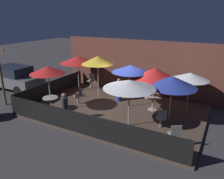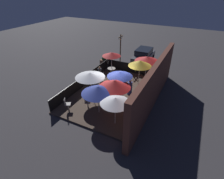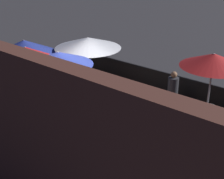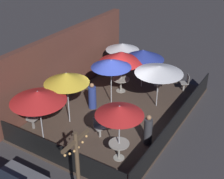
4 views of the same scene
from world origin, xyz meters
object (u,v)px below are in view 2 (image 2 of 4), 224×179
object	(u,v)px
patio_umbrella_0	(111,54)
patio_chair_2	(87,102)
planter_box	(104,61)
patio_chair_0	(154,78)
light_post	(120,48)
parked_car_0	(144,55)
dining_table_0	(112,70)
patron_1	(100,74)
patio_umbrella_1	(115,84)
patio_umbrella_6	(98,90)
patio_umbrella_5	(120,74)
patio_umbrella_3	(115,100)
patio_umbrella_4	(90,75)
patio_chair_3	(121,76)
patio_chair_1	(67,104)
patron_0	(130,88)
patio_umbrella_2	(147,59)
patio_umbrella_7	(140,63)
dining_table_1	(114,100)

from	to	relation	value
patio_umbrella_0	patio_chair_2	bearing A→B (deg)	8.52
patio_chair_2	planter_box	xyz separation A→B (m)	(-7.74, -2.90, -0.18)
patio_chair_0	planter_box	world-z (taller)	patio_chair_0
light_post	parked_car_0	size ratio (longest dim) A/B	0.83
dining_table_0	patio_chair_2	size ratio (longest dim) A/B	0.85
patio_chair_0	patron_1	bearing A→B (deg)	15.62
patio_umbrella_1	patio_umbrella_6	world-z (taller)	patio_umbrella_1
patio_umbrella_5	planter_box	distance (m)	7.35
patio_umbrella_1	patio_umbrella_3	world-z (taller)	patio_umbrella_1
patio_umbrella_4	patio_chair_3	distance (m)	3.94
patio_umbrella_1	light_post	bearing A→B (deg)	-158.29
patio_umbrella_4	patio_chair_1	xyz separation A→B (m)	(2.19, -0.66, -1.46)
parked_car_0	patio_umbrella_1	bearing A→B (deg)	5.06
patron_0	planter_box	size ratio (longest dim) A/B	1.31
patron_1	patio_chair_2	bearing A→B (deg)	-34.85
patio_umbrella_1	patio_chair_0	distance (m)	5.40
dining_table_0	planter_box	xyz separation A→B (m)	(-2.14, -2.06, -0.24)
patio_chair_1	parked_car_0	xyz separation A→B (m)	(-11.35, 1.97, 0.22)
patio_umbrella_2	patio_chair_0	size ratio (longest dim) A/B	2.42
patio_umbrella_2	patio_chair_3	xyz separation A→B (m)	(1.39, -1.86, -1.56)
planter_box	parked_car_0	distance (m)	4.66
patio_chair_1	patio_umbrella_1	bearing A→B (deg)	0.00
patron_0	patron_1	world-z (taller)	patron_1
patio_chair_3	patio_umbrella_3	bearing A→B (deg)	138.61
patron_1	patio_umbrella_1	bearing A→B (deg)	-8.93
patio_umbrella_0	patio_umbrella_4	distance (m)	4.29
patio_umbrella_4	patio_chair_0	xyz separation A→B (m)	(-4.55, 3.86, -1.45)
patio_umbrella_6	patron_1	world-z (taller)	patio_umbrella_6
dining_table_0	patio_umbrella_3	bearing A→B (deg)	28.90
patio_chair_2	patio_umbrella_7	bearing A→B (deg)	35.25
patio_umbrella_6	planter_box	distance (m)	8.93
patio_umbrella_3	patio_chair_0	distance (m)	6.70
patio_chair_2	patio_umbrella_2	bearing A→B (deg)	40.26
patio_umbrella_5	patio_umbrella_6	world-z (taller)	patio_umbrella_5
patio_umbrella_7	planter_box	world-z (taller)	patio_umbrella_7
patio_chair_0	patio_chair_3	bearing A→B (deg)	16.60
parked_car_0	patio_umbrella_2	bearing A→B (deg)	20.06
patio_chair_3	dining_table_0	bearing A→B (deg)	-0.00
patio_umbrella_7	light_post	xyz separation A→B (m)	(-4.00, -3.60, -0.41)
patio_umbrella_6	light_post	distance (m)	9.06
patio_umbrella_5	patron_1	bearing A→B (deg)	-123.98
patron_0	patio_umbrella_7	bearing A→B (deg)	16.10
patio_umbrella_5	patio_umbrella_7	bearing A→B (deg)	163.63
patio_chair_1	planter_box	xyz separation A→B (m)	(-8.60, -1.78, -0.18)
patio_umbrella_1	patio_umbrella_5	world-z (taller)	patio_umbrella_5
dining_table_1	patio_chair_3	world-z (taller)	patio_chair_3
dining_table_0	dining_table_1	world-z (taller)	dining_table_1
patio_umbrella_5	patio_chair_0	size ratio (longest dim) A/B	2.43
patron_1	parked_car_0	world-z (taller)	parked_car_0
patron_0	patio_umbrella_4	bearing A→B (deg)	148.14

